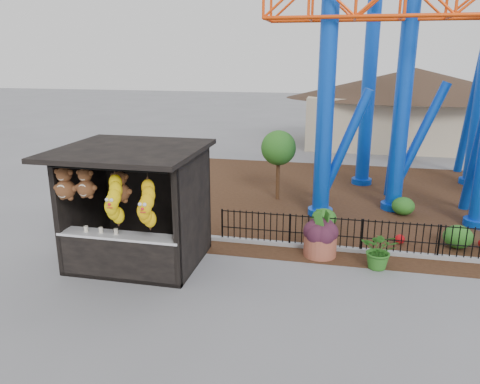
% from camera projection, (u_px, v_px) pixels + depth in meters
% --- Properties ---
extents(ground, '(120.00, 120.00, 0.00)m').
position_uv_depth(ground, '(240.00, 293.00, 10.84)').
color(ground, slate).
rests_on(ground, ground).
extents(mulch_bed, '(18.00, 12.00, 0.02)m').
position_uv_depth(mulch_bed, '(390.00, 202.00, 17.49)').
color(mulch_bed, '#331E11').
rests_on(mulch_bed, ground).
extents(curb, '(18.00, 0.18, 0.12)m').
position_uv_depth(curb, '(406.00, 255.00, 12.80)').
color(curb, gray).
rests_on(curb, ground).
extents(prize_booth, '(3.50, 3.40, 3.12)m').
position_uv_depth(prize_booth, '(132.00, 209.00, 11.89)').
color(prize_booth, black).
rests_on(prize_booth, ground).
extents(picket_fence, '(12.20, 0.06, 1.00)m').
position_uv_depth(picket_fence, '(443.00, 242.00, 12.48)').
color(picket_fence, black).
rests_on(picket_fence, ground).
extents(roller_coaster, '(11.00, 6.37, 10.82)m').
position_uv_depth(roller_coaster, '(442.00, 20.00, 15.66)').
color(roller_coaster, blue).
rests_on(roller_coaster, ground).
extents(terracotta_planter, '(0.95, 0.95, 0.58)m').
position_uv_depth(terracotta_planter, '(320.00, 246.00, 12.79)').
color(terracotta_planter, '#9C4D38').
rests_on(terracotta_planter, ground).
extents(planter_foliage, '(0.70, 0.70, 0.64)m').
position_uv_depth(planter_foliage, '(321.00, 225.00, 12.62)').
color(planter_foliage, '#351523').
rests_on(planter_foliage, terracotta_planter).
extents(potted_plant, '(1.07, 0.97, 1.03)m').
position_uv_depth(potted_plant, '(380.00, 250.00, 11.97)').
color(potted_plant, '#325F1B').
rests_on(potted_plant, ground).
extents(landscaping, '(8.21, 3.48, 0.65)m').
position_uv_depth(landscaping, '(419.00, 223.00, 14.51)').
color(landscaping, '#255C1B').
rests_on(landscaping, mulch_bed).
extents(pavilion, '(15.00, 15.00, 4.80)m').
position_uv_depth(pavilion, '(413.00, 95.00, 27.45)').
color(pavilion, '#BFAD8C').
rests_on(pavilion, ground).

